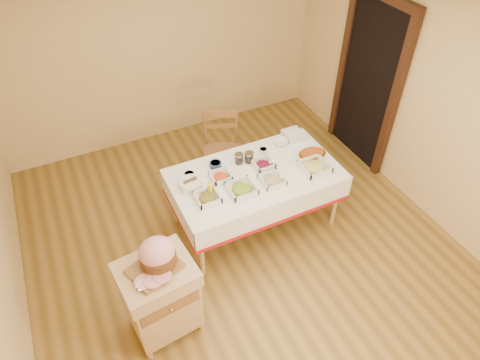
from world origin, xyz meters
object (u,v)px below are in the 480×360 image
(preserve_jar_right, at_px, (249,158))
(bread_basket, at_px, (190,184))
(ham_on_board, at_px, (157,255))
(plate_stack, at_px, (293,135))
(butcher_cart, at_px, (161,295))
(brass_platter, at_px, (312,154))
(dining_table, at_px, (255,185))
(preserve_jar_left, at_px, (239,159))
(dining_chair, at_px, (222,150))
(mustard_bottle, at_px, (210,188))

(preserve_jar_right, relative_size, bread_basket, 0.53)
(ham_on_board, height_order, plate_stack, ham_on_board)
(butcher_cart, xyz_separation_m, brass_platter, (2.08, 0.83, 0.28))
(butcher_cart, relative_size, ham_on_board, 2.08)
(dining_table, bearing_deg, bread_basket, 172.28)
(preserve_jar_right, bearing_deg, butcher_cart, -143.26)
(dining_table, xyz_separation_m, preserve_jar_left, (-0.08, 0.24, 0.22))
(plate_stack, bearing_deg, preserve_jar_left, -169.27)
(bread_basket, bearing_deg, preserve_jar_right, 8.57)
(dining_chair, bearing_deg, brass_platter, -47.52)
(butcher_cart, distance_m, preserve_jar_left, 1.70)
(ham_on_board, distance_m, plate_stack, 2.35)
(dining_chair, xyz_separation_m, brass_platter, (0.76, -0.83, 0.27))
(plate_stack, bearing_deg, ham_on_board, -149.61)
(dining_table, distance_m, preserve_jar_left, 0.33)
(plate_stack, bearing_deg, bread_basket, -168.26)
(ham_on_board, bearing_deg, dining_table, 31.16)
(ham_on_board, relative_size, preserve_jar_left, 3.51)
(dining_table, xyz_separation_m, mustard_bottle, (-0.55, -0.07, 0.24))
(bread_basket, xyz_separation_m, plate_stack, (1.41, 0.29, -0.01))
(mustard_bottle, bearing_deg, dining_chair, 59.95)
(dining_table, distance_m, plate_stack, 0.83)
(ham_on_board, relative_size, plate_stack, 1.98)
(ham_on_board, xyz_separation_m, brass_platter, (2.04, 0.80, -0.23))
(dining_chair, relative_size, plate_stack, 4.62)
(dining_table, relative_size, dining_chair, 1.83)
(plate_stack, xyz_separation_m, brass_platter, (0.02, -0.39, -0.02))
(mustard_bottle, xyz_separation_m, bread_basket, (-0.15, 0.17, -0.03))
(dining_table, height_order, bread_basket, bread_basket)
(butcher_cart, bearing_deg, plate_stack, 30.57)
(bread_basket, bearing_deg, ham_on_board, -124.56)
(dining_table, relative_size, brass_platter, 5.60)
(mustard_bottle, relative_size, bread_basket, 0.70)
(dining_chair, xyz_separation_m, preserve_jar_left, (-0.05, -0.58, 0.30))
(dining_chair, distance_m, plate_stack, 0.90)
(preserve_jar_left, distance_m, bread_basket, 0.64)
(preserve_jar_left, height_order, mustard_bottle, mustard_bottle)
(butcher_cart, bearing_deg, dining_chair, 51.24)
(bread_basket, bearing_deg, brass_platter, -3.97)
(preserve_jar_left, bearing_deg, dining_chair, 85.52)
(dining_chair, relative_size, bread_basket, 4.16)
(butcher_cart, xyz_separation_m, bread_basket, (0.66, 0.93, 0.30))
(preserve_jar_right, distance_m, mustard_bottle, 0.65)
(preserve_jar_right, relative_size, brass_platter, 0.39)
(dining_chair, distance_m, preserve_jar_left, 0.66)
(bread_basket, bearing_deg, preserve_jar_left, 12.99)
(dining_table, distance_m, butcher_cart, 1.60)
(ham_on_board, bearing_deg, brass_platter, 21.29)
(dining_table, bearing_deg, preserve_jar_left, 108.73)
(dining_table, bearing_deg, ham_on_board, -148.84)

